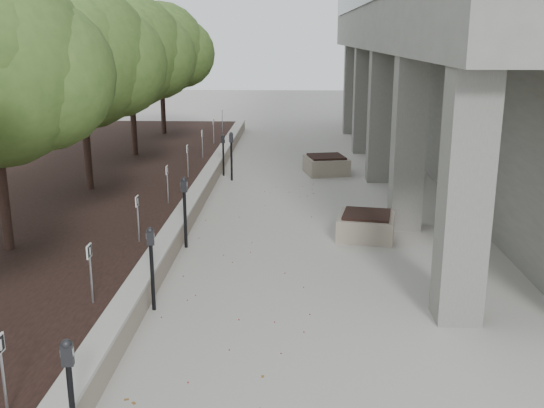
# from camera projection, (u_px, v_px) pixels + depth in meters

# --- Properties ---
(ground) EXTENTS (90.00, 90.00, 0.00)m
(ground) POSITION_uv_depth(u_px,v_px,m) (241.00, 344.00, 9.30)
(ground) COLOR #9F9A92
(ground) RESTS_ON ground
(retaining_wall) EXTENTS (0.39, 26.00, 0.50)m
(retaining_wall) POSITION_uv_depth(u_px,v_px,m) (204.00, 186.00, 17.99)
(retaining_wall) COLOR gray
(retaining_wall) RESTS_ON ground
(planting_bed) EXTENTS (7.00, 26.00, 0.40)m
(planting_bed) POSITION_uv_depth(u_px,v_px,m) (78.00, 187.00, 18.13)
(planting_bed) COLOR black
(planting_bed) RESTS_ON ground
(crabapple_tree_3) EXTENTS (4.60, 4.00, 5.44)m
(crabapple_tree_3) POSITION_uv_depth(u_px,v_px,m) (82.00, 88.00, 16.38)
(crabapple_tree_3) COLOR #3A5922
(crabapple_tree_3) RESTS_ON planting_bed
(crabapple_tree_4) EXTENTS (4.60, 4.00, 5.44)m
(crabapple_tree_4) POSITION_uv_depth(u_px,v_px,m) (131.00, 76.00, 21.21)
(crabapple_tree_4) COLOR #3A5922
(crabapple_tree_4) RESTS_ON planting_bed
(crabapple_tree_5) EXTENTS (4.60, 4.00, 5.44)m
(crabapple_tree_5) POSITION_uv_depth(u_px,v_px,m) (161.00, 68.00, 26.03)
(crabapple_tree_5) COLOR #3A5922
(crabapple_tree_5) RESTS_ON planting_bed
(parking_sign_1) EXTENTS (0.04, 0.22, 0.96)m
(parking_sign_1) POSITION_uv_depth(u_px,v_px,m) (3.00, 376.00, 6.75)
(parking_sign_1) COLOR black
(parking_sign_1) RESTS_ON planting_bed
(parking_sign_2) EXTENTS (0.04, 0.22, 0.96)m
(parking_sign_2) POSITION_uv_depth(u_px,v_px,m) (91.00, 274.00, 9.64)
(parking_sign_2) COLOR black
(parking_sign_2) RESTS_ON planting_bed
(parking_sign_3) EXTENTS (0.04, 0.22, 0.96)m
(parking_sign_3) POSITION_uv_depth(u_px,v_px,m) (138.00, 219.00, 12.54)
(parking_sign_3) COLOR black
(parking_sign_3) RESTS_ON planting_bed
(parking_sign_4) EXTENTS (0.04, 0.22, 0.96)m
(parking_sign_4) POSITION_uv_depth(u_px,v_px,m) (168.00, 185.00, 15.43)
(parking_sign_4) COLOR black
(parking_sign_4) RESTS_ON planting_bed
(parking_sign_5) EXTENTS (0.04, 0.22, 0.96)m
(parking_sign_5) POSITION_uv_depth(u_px,v_px,m) (188.00, 161.00, 18.33)
(parking_sign_5) COLOR black
(parking_sign_5) RESTS_ON planting_bed
(parking_sign_6) EXTENTS (0.04, 0.22, 0.96)m
(parking_sign_6) POSITION_uv_depth(u_px,v_px,m) (202.00, 144.00, 21.22)
(parking_sign_6) COLOR black
(parking_sign_6) RESTS_ON planting_bed
(parking_sign_7) EXTENTS (0.04, 0.22, 0.96)m
(parking_sign_7) POSITION_uv_depth(u_px,v_px,m) (214.00, 131.00, 24.12)
(parking_sign_7) COLOR black
(parking_sign_7) RESTS_ON planting_bed
(parking_sign_8) EXTENTS (0.04, 0.22, 0.96)m
(parking_sign_8) POSITION_uv_depth(u_px,v_px,m) (222.00, 121.00, 27.01)
(parking_sign_8) COLOR black
(parking_sign_8) RESTS_ON planting_bed
(parking_meter_1) EXTENTS (0.16, 0.12, 1.43)m
(parking_meter_1) POSITION_uv_depth(u_px,v_px,m) (72.00, 401.00, 6.58)
(parking_meter_1) COLOR black
(parking_meter_1) RESTS_ON ground
(parking_meter_2) EXTENTS (0.16, 0.13, 1.45)m
(parking_meter_2) POSITION_uv_depth(u_px,v_px,m) (152.00, 269.00, 10.27)
(parking_meter_2) COLOR black
(parking_meter_2) RESTS_ON ground
(parking_meter_3) EXTENTS (0.16, 0.11, 1.56)m
(parking_meter_3) POSITION_uv_depth(u_px,v_px,m) (185.00, 213.00, 13.34)
(parking_meter_3) COLOR black
(parking_meter_3) RESTS_ON ground
(parking_meter_4) EXTENTS (0.16, 0.12, 1.54)m
(parking_meter_4) POSITION_uv_depth(u_px,v_px,m) (231.00, 156.00, 19.62)
(parking_meter_4) COLOR black
(parking_meter_4) RESTS_ON ground
(parking_meter_5) EXTENTS (0.15, 0.12, 1.37)m
(parking_meter_5) POSITION_uv_depth(u_px,v_px,m) (223.00, 155.00, 20.30)
(parking_meter_5) COLOR black
(parking_meter_5) RESTS_ON ground
(planter_front) EXTENTS (1.44, 1.44, 0.57)m
(planter_front) POSITION_uv_depth(u_px,v_px,m) (366.00, 225.00, 14.14)
(planter_front) COLOR gray
(planter_front) RESTS_ON ground
(planter_back) EXTENTS (1.56, 1.56, 0.61)m
(planter_back) POSITION_uv_depth(u_px,v_px,m) (326.00, 165.00, 20.71)
(planter_back) COLOR gray
(planter_back) RESTS_ON ground
(berry_scatter) EXTENTS (3.30, 14.10, 0.02)m
(berry_scatter) POSITION_uv_depth(u_px,v_px,m) (255.00, 238.00, 14.13)
(berry_scatter) COLOR maroon
(berry_scatter) RESTS_ON ground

